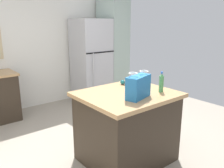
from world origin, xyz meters
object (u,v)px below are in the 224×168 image
tall_cabinet (113,48)px  bottle (161,83)px  kitchen_island (127,127)px  shopping_bag (138,87)px  refrigerator (91,60)px  ear_defenders (127,83)px  small_box (136,84)px

tall_cabinet → bottle: 2.92m
kitchen_island → shopping_bag: 0.63m
tall_cabinet → bottle: (-1.33, -2.60, -0.12)m
tall_cabinet → shopping_bag: (-1.72, -2.59, -0.10)m
kitchen_island → refrigerator: bearing=66.0°
shopping_bag → ear_defenders: size_ratio=1.73×
refrigerator → bottle: size_ratio=7.10×
tall_cabinet → ear_defenders: tall_cabinet is taller
refrigerator → small_box: size_ratio=14.08×
small_box → tall_cabinet: bearing=57.5°
kitchen_island → shopping_bag: size_ratio=3.10×
bottle → ear_defenders: 0.54m
refrigerator → ear_defenders: size_ratio=8.62×
tall_cabinet → kitchen_island: bearing=-125.5°
shopping_bag → refrigerator: bearing=67.1°
refrigerator → small_box: refrigerator is taller
kitchen_island → shopping_bag: (-0.04, -0.22, 0.59)m
shopping_bag → ear_defenders: (0.30, 0.52, -0.11)m
refrigerator → small_box: bearing=-110.0°
small_box → ear_defenders: bearing=78.1°
tall_cabinet → small_box: 2.73m
kitchen_island → shopping_bag: bearing=-99.5°
small_box → bottle: bottle is taller
tall_cabinet → small_box: bearing=-122.5°
shopping_bag → small_box: 0.40m
kitchen_island → refrigerator: 2.63m
tall_cabinet → bottle: bearing=-117.1°
kitchen_island → refrigerator: (1.06, 2.37, 0.45)m
shopping_bag → bottle: (0.40, -0.01, -0.02)m
tall_cabinet → small_box: (-1.47, -2.30, -0.17)m
small_box → bottle: bearing=-65.7°
kitchen_island → refrigerator: refrigerator is taller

